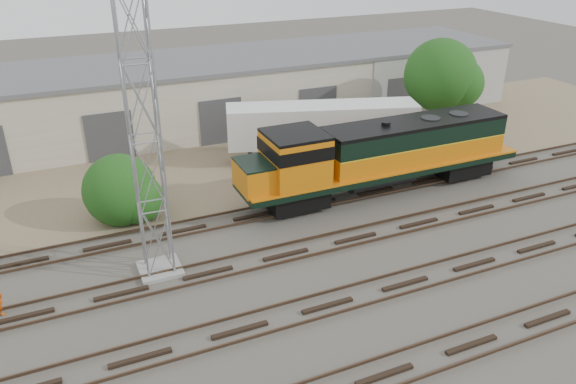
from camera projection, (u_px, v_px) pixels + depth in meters
name	position (u px, v px, depth m)	size (l,w,h in m)	color
ground	(298.00, 271.00, 26.69)	(140.00, 140.00, 0.00)	#47423A
dirt_strip	(208.00, 161.00, 39.05)	(80.00, 16.00, 0.02)	#726047
tracks	(327.00, 305.00, 24.19)	(80.00, 20.40, 0.28)	black
warehouse	(178.00, 95.00, 44.49)	(58.40, 10.40, 5.30)	beige
locomotive	(379.00, 154.00, 33.51)	(18.20, 3.19, 4.37)	black
signal_tower	(145.00, 144.00, 23.95)	(1.96, 1.96, 13.23)	gray
semi_trailer	(327.00, 125.00, 38.26)	(13.08, 6.31, 3.97)	white
dumpster_blue	(385.00, 121.00, 44.60)	(1.60, 1.50, 1.50)	#153296
dumpster_red	(449.00, 108.00, 47.96)	(1.50, 1.40, 1.40)	maroon
tree_mid	(124.00, 192.00, 30.70)	(4.21, 4.01, 4.01)	#382619
tree_east	(445.00, 77.00, 42.19)	(5.72, 5.45, 7.36)	#382619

